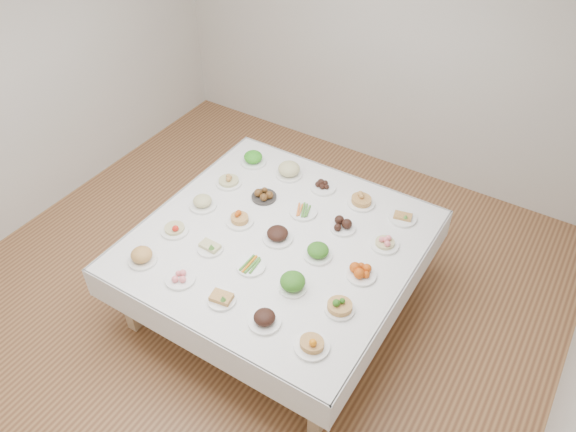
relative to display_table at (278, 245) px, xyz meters
The scene contains 27 objects.
room_envelope 1.18m from the display_table, 160.81° to the right, with size 5.02×5.02×2.81m.
display_table is the anchor object (origin of this frame).
dish_0 1.06m from the display_table, 134.50° to the right, with size 0.23×0.23×0.13m.
dish_1 0.84m from the display_table, 116.42° to the right, with size 0.22×0.22×0.09m.
dish_2 0.75m from the display_table, 89.39° to the right, with size 0.20×0.20×0.09m.
dish_3 0.84m from the display_table, 63.40° to the right, with size 0.22×0.22×0.12m.
dish_4 1.06m from the display_table, 45.11° to the right, with size 0.23×0.23×0.15m.
dish_5 0.84m from the display_table, 153.96° to the right, with size 0.22×0.22×0.13m.
dish_6 0.55m from the display_table, 135.27° to the right, with size 0.20×0.20×0.10m.
dish_7 0.38m from the display_table, 90.58° to the right, with size 0.22×0.22×0.05m.
dish_8 0.55m from the display_table, 45.67° to the right, with size 0.23×0.23×0.14m.
dish_9 0.85m from the display_table, 26.66° to the right, with size 0.21×0.21×0.12m.
dish_10 0.76m from the display_table, behind, with size 0.23×0.23×0.14m.
dish_11 0.39m from the display_table, behind, with size 0.22×0.22×0.12m.
dish_12 0.13m from the display_table, 109.61° to the right, with size 0.24×0.24×0.13m.
dish_13 0.38m from the display_table, ahead, with size 0.23×0.23×0.13m.
dish_14 0.74m from the display_table, ahead, with size 0.22×0.22×0.11m.
dish_15 0.84m from the display_table, 154.16° to the left, with size 0.23×0.23×0.13m.
dish_16 0.53m from the display_table, 135.97° to the left, with size 0.21×0.21×0.09m.
dish_17 0.38m from the display_table, 88.52° to the left, with size 0.23×0.23×0.05m.
dish_18 0.55m from the display_table, 44.53° to the left, with size 0.21×0.21×0.10m.
dish_19 0.84m from the display_table, 26.58° to the left, with size 0.22×0.22×0.12m.
dish_20 1.05m from the display_table, 135.36° to the left, with size 0.23×0.23×0.13m.
dish_21 0.84m from the display_table, 115.88° to the left, with size 0.23×0.23×0.15m.
dish_22 0.75m from the display_table, 90.66° to the left, with size 0.22×0.22×0.09m.
dish_23 0.83m from the display_table, 63.49° to the left, with size 0.24×0.23×0.14m.
dish_24 1.05m from the display_table, 44.96° to the left, with size 0.23×0.23×0.09m.
Camera 1 is at (2.00, -2.60, 3.81)m, focal length 35.00 mm.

